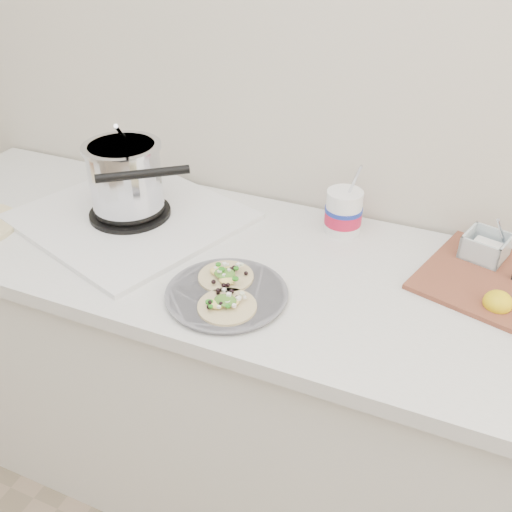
% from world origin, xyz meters
% --- Properties ---
extents(counter, '(2.44, 0.66, 0.90)m').
position_xyz_m(counter, '(0.00, 1.43, 0.45)').
color(counter, silver).
rests_on(counter, ground).
extents(stove, '(0.69, 0.66, 0.27)m').
position_xyz_m(stove, '(-0.54, 1.47, 0.99)').
color(stove, silver).
rests_on(stove, counter).
extents(taco_plate, '(0.28, 0.28, 0.04)m').
position_xyz_m(taco_plate, '(-0.13, 1.25, 0.92)').
color(taco_plate, slate).
rests_on(taco_plate, counter).
extents(tub, '(0.10, 0.10, 0.22)m').
position_xyz_m(tub, '(0.03, 1.64, 0.97)').
color(tub, white).
rests_on(tub, counter).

